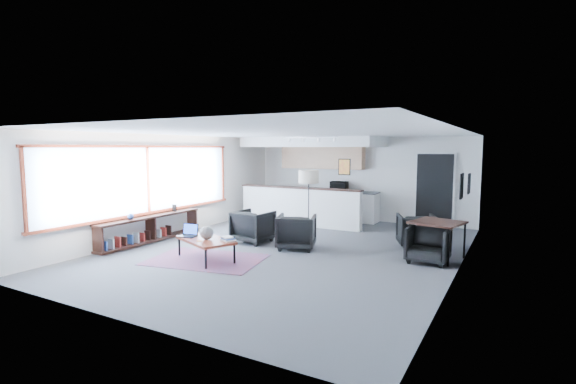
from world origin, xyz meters
The scene contains 21 objects.
room centered at (0.00, 0.00, 1.30)m, with size 7.02×9.02×2.62m.
window centered at (-3.46, -0.90, 1.46)m, with size 0.10×5.95×1.66m.
console centered at (-3.30, -1.05, 0.33)m, with size 0.35×3.00×0.80m.
kitchenette centered at (-1.20, 3.71, 1.38)m, with size 4.20×1.96×2.60m.
doorway centered at (2.30, 4.42, 1.07)m, with size 1.10×0.12×2.15m.
track_light centered at (-0.59, 2.20, 2.53)m, with size 1.60×0.07×0.15m.
wall_art_lower centered at (3.47, 0.40, 1.55)m, with size 0.03×0.38×0.48m.
wall_art_upper centered at (3.47, 1.70, 1.50)m, with size 0.03×0.34×0.44m.
kilim_rug centered at (-1.08, -1.62, 0.01)m, with size 2.52×1.96×0.01m.
coffee_table centered at (-1.08, -1.62, 0.40)m, with size 1.51×1.19×0.44m.
laptop centered at (-1.56, -1.58, 0.51)m, with size 0.40×0.34×0.25m.
ceramic_pot centered at (-1.00, -1.67, 0.57)m, with size 0.28×0.28×0.28m.
book_stack centered at (-0.58, -1.53, 0.47)m, with size 0.33×0.30×0.08m.
coaster centered at (-1.04, -1.84, 0.44)m, with size 0.12×0.12×0.01m.
armchair_left centered at (-1.14, 0.19, 0.43)m, with size 0.83×0.77×0.85m, color black.
armchair_right centered at (0.08, 0.13, 0.43)m, with size 0.83×0.78×0.85m, color black.
floor_lamp centered at (-0.13, 1.17, 1.50)m, with size 0.54×0.54×1.72m.
dining_table centered at (3.00, 0.77, 0.70)m, with size 1.11×1.11×0.77m.
dining_chair_near centered at (2.90, 0.39, 0.34)m, with size 0.66×0.62×0.68m, color black.
dining_chair_far centered at (2.42, 1.60, 0.36)m, with size 0.69×0.65×0.71m, color black.
microwave centered at (-0.54, 4.15, 1.11)m, with size 0.53×0.29×0.36m, color black.
Camera 1 is at (4.41, -8.04, 2.26)m, focal length 26.00 mm.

